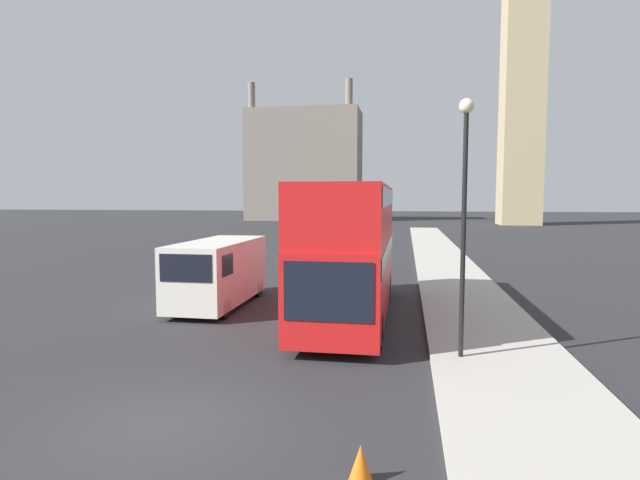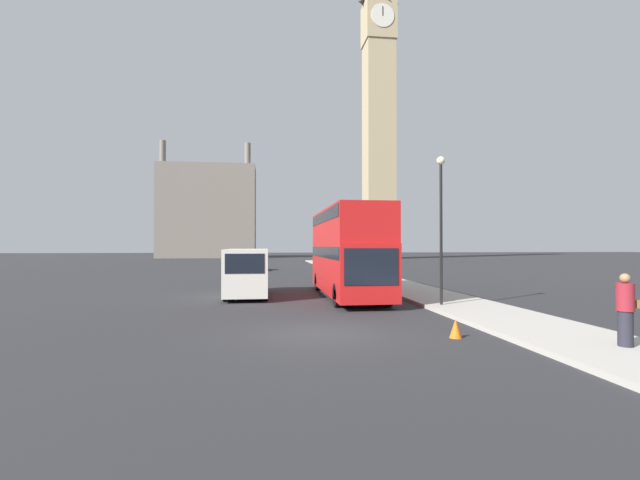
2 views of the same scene
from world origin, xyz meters
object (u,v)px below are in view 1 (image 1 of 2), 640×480
at_px(red_double_decker_bus, 351,245).
at_px(white_van, 217,271).
at_px(clock_tower, 525,9).
at_px(parked_sedan, 316,238).
at_px(street_lamp, 465,192).

height_order(red_double_decker_bus, white_van, red_double_decker_bus).
distance_m(clock_tower, white_van, 74.90).
height_order(white_van, parked_sedan, white_van).
xyz_separation_m(white_van, parked_sedan, (-0.45, 23.86, -0.61)).
height_order(clock_tower, red_double_decker_bus, clock_tower).
bearing_deg(white_van, parked_sedan, 91.09).
xyz_separation_m(clock_tower, red_double_decker_bus, (-19.09, -64.52, -29.95)).
distance_m(white_van, street_lamp, 10.31).
relative_size(street_lamp, parked_sedan, 1.41).
relative_size(white_van, street_lamp, 0.91).
xyz_separation_m(clock_tower, parked_sedan, (-24.72, -39.80, -31.74)).
relative_size(clock_tower, parked_sedan, 14.08).
distance_m(red_double_decker_bus, parked_sedan, 25.41).
relative_size(clock_tower, white_van, 10.97).
bearing_deg(clock_tower, white_van, -110.87).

